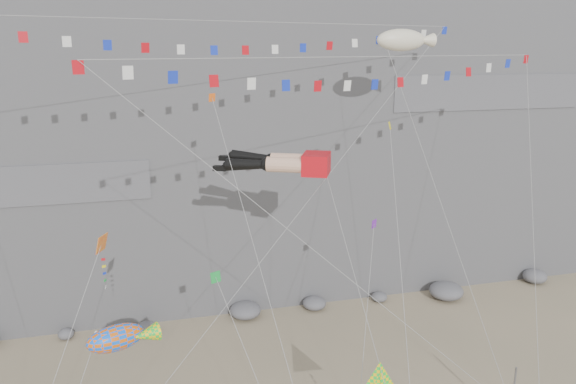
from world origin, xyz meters
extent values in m
cube|color=slate|center=(0.00, 32.00, 25.00)|extent=(80.00, 28.00, 50.00)
cube|color=red|center=(2.45, 5.85, 15.10)|extent=(2.25, 2.53, 1.23)
cylinder|color=#DFAA8B|center=(0.56, 6.05, 15.10)|extent=(2.27, 1.70, 0.91)
sphere|color=black|center=(-0.38, 6.48, 15.10)|extent=(0.83, 0.83, 0.83)
cone|color=black|center=(-1.50, 7.00, 15.03)|extent=(2.58, 1.73, 0.85)
cube|color=black|center=(-3.01, 7.69, 14.75)|extent=(0.88, 0.66, 0.30)
cylinder|color=#DFAA8B|center=(1.08, 7.16, 15.10)|extent=(2.27, 1.70, 0.91)
sphere|color=black|center=(0.13, 7.60, 15.10)|extent=(0.83, 0.83, 0.83)
cone|color=black|center=(-0.99, 8.11, 15.22)|extent=(2.59, 1.74, 0.91)
cube|color=black|center=(-2.49, 8.81, 15.13)|extent=(0.88, 0.66, 0.30)
cylinder|color=gray|center=(2.90, -1.67, 7.58)|extent=(0.03, 0.03, 21.30)
cylinder|color=gray|center=(-8.18, 2.20, 11.66)|extent=(0.03, 0.03, 29.96)
cylinder|color=gray|center=(9.03, 0.82, 10.66)|extent=(0.03, 0.03, 23.92)
cylinder|color=gray|center=(11.33, 4.66, 11.14)|extent=(0.03, 0.03, 25.22)
cylinder|color=gray|center=(-1.62, 1.41, 9.45)|extent=(0.03, 0.03, 24.22)
cylinder|color=gray|center=(3.35, -0.05, 5.66)|extent=(0.03, 0.03, 16.42)
cylinder|color=gray|center=(5.61, 0.11, 8.56)|extent=(0.03, 0.03, 21.87)
camera|label=1|loc=(-7.43, -25.07, 21.70)|focal=35.00mm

